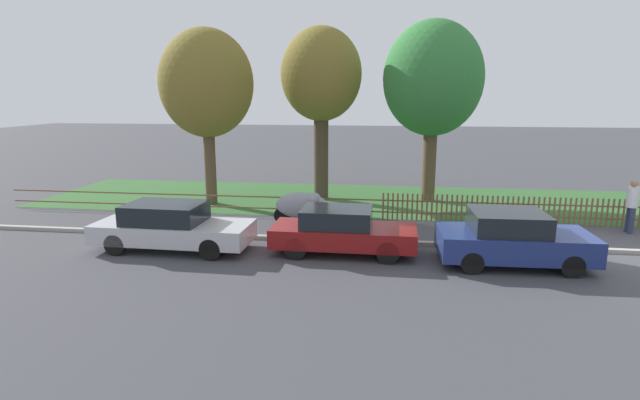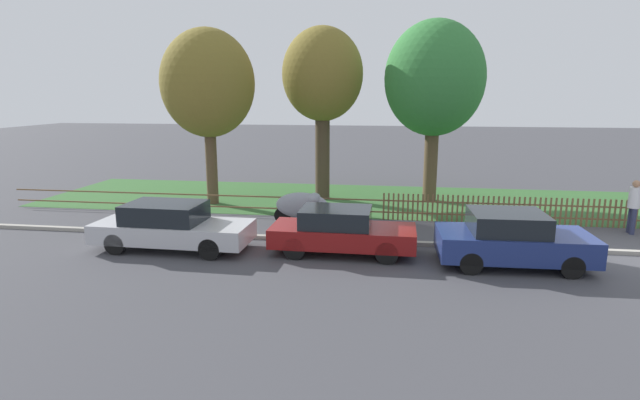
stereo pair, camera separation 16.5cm
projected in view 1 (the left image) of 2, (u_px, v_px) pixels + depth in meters
ground_plane at (623, 254)px, 14.25m from camera, size 120.00×120.00×0.00m
kerb_stone at (622, 251)px, 14.34m from camera, size 43.36×0.20×0.12m
grass_strip at (551, 205)px, 20.67m from camera, size 43.36×6.90×0.01m
park_fence at (583, 212)px, 17.24m from camera, size 43.36×0.05×0.99m
parked_car_silver_hatchback at (171, 226)px, 14.58m from camera, size 4.60×1.81×1.38m
parked_car_black_saloon at (342, 231)px, 14.20m from camera, size 4.11×1.67×1.33m
parked_car_navy_estate at (512, 238)px, 13.26m from camera, size 3.99×2.00×1.45m
covered_motorcycle at (303, 205)px, 17.38m from camera, size 2.00×0.73×1.15m
tree_nearest_kerb at (206, 84)px, 19.88m from camera, size 3.74×3.74×7.08m
tree_behind_motorcycle at (321, 77)px, 20.88m from camera, size 3.39×3.39×7.27m
tree_mid_park at (433, 80)px, 20.48m from camera, size 4.09×4.09×7.48m
pedestrian_near_fence at (632, 203)px, 16.31m from camera, size 0.39×0.41×1.77m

